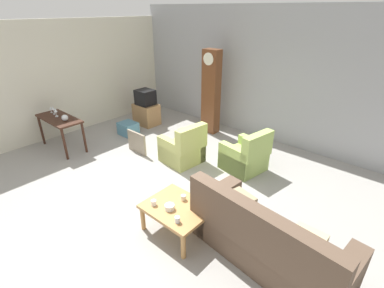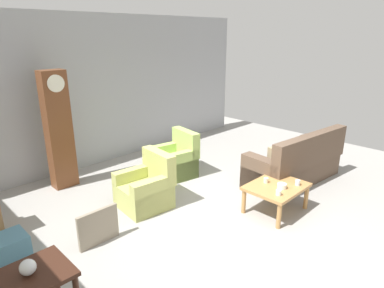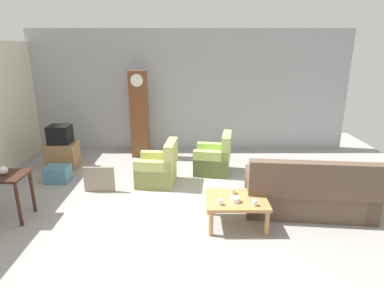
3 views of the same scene
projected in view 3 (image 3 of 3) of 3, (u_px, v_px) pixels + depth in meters
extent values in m
plane|color=#999691|center=(190.00, 210.00, 5.67)|extent=(10.40, 10.40, 0.00)
cube|color=#9EA0A5|center=(190.00, 91.00, 8.64)|extent=(8.40, 0.16, 3.20)
cube|color=brown|center=(307.00, 200.00, 5.58)|extent=(2.18, 1.05, 0.44)
cube|color=brown|center=(316.00, 180.00, 5.09)|extent=(2.11, 0.42, 0.60)
cube|color=brown|center=(364.00, 196.00, 5.46)|extent=(0.33, 0.86, 0.68)
cube|color=brown|center=(253.00, 191.00, 5.63)|extent=(0.33, 0.86, 0.68)
cube|color=#C6B284|center=(338.00, 178.00, 5.47)|extent=(0.36, 0.13, 0.36)
cube|color=#9E8966|center=(280.00, 176.00, 5.56)|extent=(0.38, 0.20, 0.36)
cube|color=#B7BC66|center=(156.00, 174.00, 6.73)|extent=(0.83, 0.83, 0.40)
cube|color=#B7BC66|center=(171.00, 154.00, 6.57)|extent=(0.25, 0.77, 0.52)
cube|color=#B7BC66|center=(159.00, 165.00, 6.99)|extent=(0.77, 0.23, 0.60)
cube|color=#B7BC66|center=(153.00, 175.00, 6.42)|extent=(0.77, 0.23, 0.60)
cube|color=#A8C664|center=(212.00, 164.00, 7.33)|extent=(0.88, 0.88, 0.40)
cube|color=#A8C664|center=(227.00, 145.00, 7.14)|extent=(0.30, 0.78, 0.52)
cube|color=#A8C664|center=(213.00, 155.00, 7.58)|extent=(0.78, 0.28, 0.60)
cube|color=#A8C664|center=(211.00, 164.00, 7.01)|extent=(0.78, 0.28, 0.60)
cube|color=#B27F47|center=(237.00, 200.00, 5.11)|extent=(0.96, 0.76, 0.05)
cylinder|color=#B27F47|center=(211.00, 223.00, 4.86)|extent=(0.07, 0.07, 0.41)
cylinder|color=#B27F47|center=(267.00, 223.00, 4.87)|extent=(0.07, 0.07, 0.41)
cylinder|color=#B27F47|center=(209.00, 203.00, 5.48)|extent=(0.07, 0.07, 0.41)
cylinder|color=#B27F47|center=(258.00, 203.00, 5.49)|extent=(0.07, 0.07, 0.41)
cylinder|color=#381E14|center=(18.00, 205.00, 5.08)|extent=(0.06, 0.06, 0.75)
cylinder|color=#381E14|center=(32.00, 192.00, 5.53)|extent=(0.06, 0.06, 0.75)
cube|color=brown|center=(139.00, 115.00, 8.14)|extent=(0.44, 0.28, 2.19)
cylinder|color=silver|center=(137.00, 80.00, 7.73)|extent=(0.30, 0.02, 0.30)
cube|color=#997047|center=(62.00, 155.00, 7.59)|extent=(0.68, 0.52, 0.60)
cube|color=black|center=(60.00, 134.00, 7.44)|extent=(0.48, 0.44, 0.42)
cube|color=gray|center=(99.00, 179.00, 6.33)|extent=(0.60, 0.05, 0.52)
cube|color=teal|center=(58.00, 174.00, 6.84)|extent=(0.47, 0.41, 0.34)
sphere|color=silver|center=(3.00, 170.00, 5.17)|extent=(0.14, 0.14, 0.14)
cylinder|color=white|center=(220.00, 202.00, 4.89)|extent=(0.08, 0.08, 0.08)
cylinder|color=silver|center=(255.00, 203.00, 4.86)|extent=(0.07, 0.07, 0.09)
cylinder|color=beige|center=(233.00, 191.00, 5.26)|extent=(0.08, 0.08, 0.08)
cylinder|color=white|center=(235.00, 200.00, 4.98)|extent=(0.14, 0.14, 0.08)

